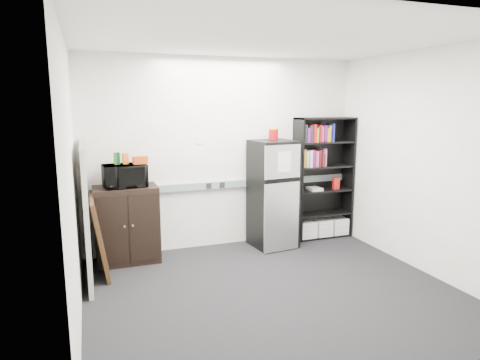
{
  "coord_description": "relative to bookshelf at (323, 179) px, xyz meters",
  "views": [
    {
      "loc": [
        -1.85,
        -4.07,
        2.07
      ],
      "look_at": [
        -0.06,
        0.9,
        1.11
      ],
      "focal_mm": 32.0,
      "sensor_mm": 36.0,
      "label": 1
    }
  ],
  "objects": [
    {
      "name": "snack_box_b",
      "position": [
        -3.03,
        -0.05,
        0.46
      ],
      "size": [
        0.08,
        0.07,
        0.15
      ],
      "primitive_type": "cube",
      "rotation": [
        0.0,
        0.0,
        -0.3
      ],
      "color": "#0C371A",
      "rests_on": "microwave"
    },
    {
      "name": "coffee_can",
      "position": [
        -0.85,
        -0.02,
        0.72
      ],
      "size": [
        0.14,
        0.14,
        0.19
      ],
      "color": "#9E070F",
      "rests_on": "refrigerator"
    },
    {
      "name": "cubicle_partition",
      "position": [
        -3.43,
        -0.49,
        -0.1
      ],
      "size": [
        0.06,
        1.3,
        1.62
      ],
      "color": "#A9A596",
      "rests_on": "floor"
    },
    {
      "name": "floor",
      "position": [
        -1.53,
        -1.57,
        -0.91
      ],
      "size": [
        4.0,
        4.0,
        0.0
      ],
      "primitive_type": "plane",
      "color": "black",
      "rests_on": "ground"
    },
    {
      "name": "electrical_raceway",
      "position": [
        -1.53,
        0.15,
        -0.01
      ],
      "size": [
        3.92,
        0.05,
        0.1
      ],
      "primitive_type": "cube",
      "color": "gray",
      "rests_on": "wall_back"
    },
    {
      "name": "snack_box_c",
      "position": [
        -2.93,
        -0.05,
        0.45
      ],
      "size": [
        0.08,
        0.06,
        0.14
      ],
      "primitive_type": "cube",
      "rotation": [
        0.0,
        0.0,
        0.17
      ],
      "color": "orange",
      "rests_on": "microwave"
    },
    {
      "name": "wall_back",
      "position": [
        -1.53,
        0.18,
        0.44
      ],
      "size": [
        4.0,
        0.02,
        2.7
      ],
      "primitive_type": "cube",
      "color": "silver",
      "rests_on": "floor"
    },
    {
      "name": "wall_right",
      "position": [
        0.47,
        -1.57,
        0.44
      ],
      "size": [
        0.02,
        3.5,
        2.7
      ],
      "primitive_type": "cube",
      "color": "silver",
      "rests_on": "floor"
    },
    {
      "name": "bookshelf",
      "position": [
        0.0,
        0.0,
        0.0
      ],
      "size": [
        0.9,
        0.34,
        1.85
      ],
      "color": "black",
      "rests_on": "floor"
    },
    {
      "name": "refrigerator",
      "position": [
        -0.89,
        -0.14,
        -0.14
      ],
      "size": [
        0.64,
        0.67,
        1.54
      ],
      "rotation": [
        0.0,
        0.0,
        0.12
      ],
      "color": "black",
      "rests_on": "floor"
    },
    {
      "name": "wall_left",
      "position": [
        -3.53,
        -1.57,
        0.44
      ],
      "size": [
        0.02,
        3.5,
        2.7
      ],
      "primitive_type": "cube",
      "color": "silver",
      "rests_on": "floor"
    },
    {
      "name": "snack_bag",
      "position": [
        -2.75,
        -0.1,
        0.43
      ],
      "size": [
        0.19,
        0.12,
        0.1
      ],
      "primitive_type": "cube",
      "rotation": [
        0.0,
        0.0,
        0.09
      ],
      "color": "#B73E12",
      "rests_on": "microwave"
    },
    {
      "name": "snack_box_a",
      "position": [
        -3.03,
        -0.05,
        0.46
      ],
      "size": [
        0.07,
        0.05,
        0.15
      ],
      "primitive_type": "cube",
      "rotation": [
        0.0,
        0.0,
        0.01
      ],
      "color": "#20601B",
      "rests_on": "microwave"
    },
    {
      "name": "microwave",
      "position": [
        -2.95,
        -0.08,
        0.24
      ],
      "size": [
        0.56,
        0.41,
        0.29
      ],
      "primitive_type": "imported",
      "rotation": [
        0.0,
        0.0,
        0.12
      ],
      "color": "black",
      "rests_on": "cabinet"
    },
    {
      "name": "cabinet",
      "position": [
        -2.95,
        -0.06,
        -0.41
      ],
      "size": [
        0.8,
        0.53,
        1.0
      ],
      "color": "black",
      "rests_on": "floor"
    },
    {
      "name": "framed_poster",
      "position": [
        -3.3,
        -0.41,
        -0.43
      ],
      "size": [
        0.18,
        0.74,
        0.95
      ],
      "rotation": [
        0.0,
        -0.15,
        0.0
      ],
      "color": "black",
      "rests_on": "floor"
    },
    {
      "name": "ceiling",
      "position": [
        -1.53,
        -1.57,
        1.79
      ],
      "size": [
        4.0,
        3.5,
        0.02
      ],
      "primitive_type": "cube",
      "color": "white",
      "rests_on": "wall_back"
    },
    {
      "name": "wall_note",
      "position": [
        -1.88,
        0.18,
        0.64
      ],
      "size": [
        0.14,
        0.0,
        0.1
      ],
      "primitive_type": "cube",
      "color": "white",
      "rests_on": "wall_back"
    }
  ]
}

